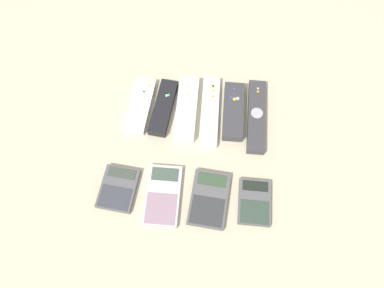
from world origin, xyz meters
name	(u,v)px	position (x,y,z in m)	size (l,w,h in m)	color
ground_plane	(190,157)	(0.00, 0.00, 0.00)	(3.00, 3.00, 0.00)	#B2A88E
remote_0	(140,105)	(-0.15, 0.13, 0.01)	(0.06, 0.17, 0.02)	white
remote_1	(163,108)	(-0.09, 0.13, 0.01)	(0.06, 0.17, 0.03)	black
remote_2	(187,109)	(-0.03, 0.13, 0.01)	(0.06, 0.19, 0.03)	white
remote_3	(210,111)	(0.04, 0.14, 0.01)	(0.06, 0.21, 0.02)	white
remote_4	(233,111)	(0.10, 0.14, 0.01)	(0.06, 0.17, 0.03)	#333338
remote_5	(256,116)	(0.16, 0.14, 0.01)	(0.05, 0.22, 0.02)	#333338
calculator_0	(118,188)	(-0.16, -0.11, 0.01)	(0.09, 0.12, 0.02)	#4C4C51
calculator_1	(163,195)	(-0.05, -0.11, 0.01)	(0.09, 0.16, 0.02)	#B2B2B7
calculator_2	(209,199)	(0.06, -0.11, 0.01)	(0.09, 0.14, 0.02)	#4C4C51
calculator_3	(255,202)	(0.17, -0.10, 0.01)	(0.08, 0.12, 0.01)	#4C4C51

